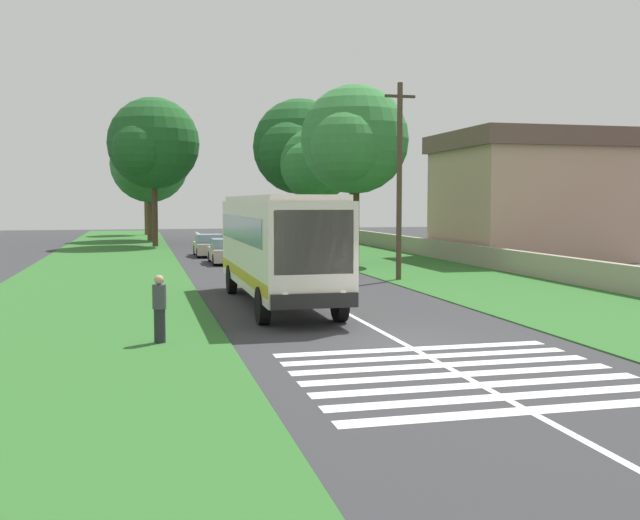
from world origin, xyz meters
The scene contains 18 objects.
ground centered at (0.00, 0.00, 0.00)m, with size 160.00×160.00×0.00m, color #333335.
grass_verge_left centered at (15.00, 8.20, 0.02)m, with size 120.00×8.00×0.04m, color #2D6628.
grass_verge_right centered at (15.00, -8.20, 0.02)m, with size 120.00×8.00×0.04m, color #2D6628.
centre_line centered at (15.00, 0.00, 0.00)m, with size 110.00×0.16×0.01m, color silver.
coach_bus centered at (7.42, 1.80, 2.15)m, with size 11.16×2.62×3.73m.
zebra_crossing centered at (-3.56, 0.00, 0.00)m, with size 5.85×6.80×0.01m.
trailing_car_0 centered at (24.88, 1.57, 0.67)m, with size 4.30×1.78×1.43m.
trailing_car_1 centered at (30.83, 2.01, 0.67)m, with size 4.30×1.78×1.43m.
roadside_tree_left_0 centered at (62.79, 5.77, 7.40)m, with size 5.58×4.49×9.75m.
roadside_tree_left_1 centered at (42.11, 5.33, 7.87)m, with size 8.44×7.08×11.57m.
roadside_tree_left_2 centered at (51.17, 5.57, 6.76)m, with size 8.12×6.93×10.37m.
roadside_tree_right_0 centered at (22.23, -5.15, 6.80)m, with size 7.04×6.01×9.94m.
roadside_tree_right_1 centered at (33.45, -5.64, 5.97)m, with size 6.64×5.29×8.70m.
roadside_tree_right_2 centered at (40.19, -5.90, 7.69)m, with size 8.88×7.53×11.61m.
utility_pole centered at (13.91, -4.94, 4.56)m, with size 0.24×1.40×8.74m.
roadside_wall centered at (20.00, -11.60, 0.59)m, with size 70.00×0.40×1.11m, color #9E937F.
roadside_building centered at (23.83, -16.89, 3.93)m, with size 9.67×10.10×7.74m.
pedestrian centered at (1.21, 5.91, 0.91)m, with size 0.34×0.34×1.69m.
Camera 1 is at (-17.30, 6.33, 3.53)m, focal length 41.35 mm.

